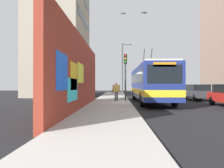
# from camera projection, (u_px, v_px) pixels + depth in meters

# --- Properties ---
(ground_plane) EXTENTS (80.00, 80.00, 0.00)m
(ground_plane) POSITION_uv_depth(u_px,v_px,m) (130.00, 104.00, 16.96)
(ground_plane) COLOR black
(sidewalk_slab) EXTENTS (48.00, 3.20, 0.15)m
(sidewalk_slab) POSITION_uv_depth(u_px,v_px,m) (111.00, 103.00, 17.01)
(sidewalk_slab) COLOR #ADA8A0
(sidewalk_slab) RESTS_ON ground_plane
(graffiti_wall) EXTENTS (13.96, 0.32, 4.47)m
(graffiti_wall) POSITION_uv_depth(u_px,v_px,m) (81.00, 74.00, 13.02)
(graffiti_wall) COLOR maroon
(graffiti_wall) RESTS_ON ground_plane
(building_far_left) EXTENTS (11.45, 6.73, 17.55)m
(building_far_left) POSITION_uv_depth(u_px,v_px,m) (61.00, 34.00, 29.73)
(building_far_left) COLOR #9E937F
(building_far_left) RESTS_ON ground_plane
(city_bus) EXTENTS (11.52, 2.55, 4.92)m
(city_bus) POSITION_uv_depth(u_px,v_px,m) (150.00, 82.00, 18.33)
(city_bus) COLOR navy
(city_bus) RESTS_ON ground_plane
(parked_car_dark_gray) EXTENTS (4.15, 1.80, 1.58)m
(parked_car_dark_gray) POSITION_uv_depth(u_px,v_px,m) (198.00, 92.00, 20.95)
(parked_car_dark_gray) COLOR #38383D
(parked_car_dark_gray) RESTS_ON ground_plane
(parked_car_champagne) EXTENTS (4.76, 1.84, 1.58)m
(parked_car_champagne) POSITION_uv_depth(u_px,v_px,m) (179.00, 90.00, 27.28)
(parked_car_champagne) COLOR #C6B793
(parked_car_champagne) RESTS_ON ground_plane
(pedestrian_midblock) EXTENTS (0.22, 0.72, 1.59)m
(pedestrian_midblock) POSITION_uv_depth(u_px,v_px,m) (116.00, 90.00, 18.04)
(pedestrian_midblock) COLOR #595960
(pedestrian_midblock) RESTS_ON sidewalk_slab
(traffic_light) EXTENTS (0.49, 0.28, 4.16)m
(traffic_light) POSITION_uv_depth(u_px,v_px,m) (125.00, 69.00, 18.71)
(traffic_light) COLOR #2D382D
(traffic_light) RESTS_ON sidewalk_slab
(street_lamp) EXTENTS (0.44, 1.71, 6.77)m
(street_lamp) POSITION_uv_depth(u_px,v_px,m) (124.00, 66.00, 26.93)
(street_lamp) COLOR #4C4C51
(street_lamp) RESTS_ON sidewalk_slab
(flying_pigeons) EXTENTS (5.37, 3.89, 2.12)m
(flying_pigeons) POSITION_uv_depth(u_px,v_px,m) (145.00, 0.00, 17.27)
(flying_pigeons) COLOR #47474C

